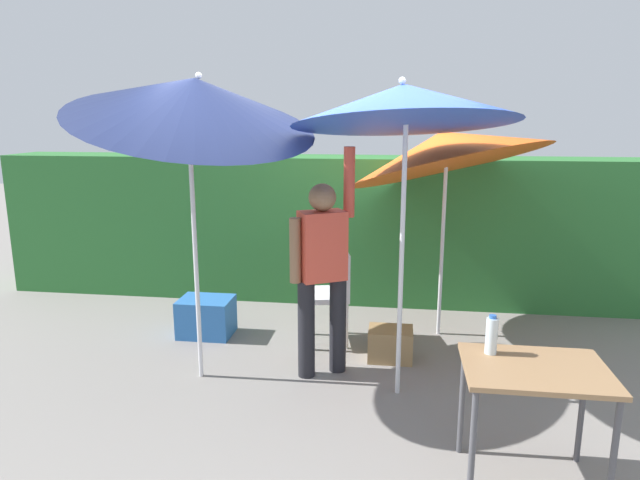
{
  "coord_description": "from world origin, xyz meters",
  "views": [
    {
      "loc": [
        0.62,
        -4.22,
        2.12
      ],
      "look_at": [
        0.0,
        0.3,
        1.1
      ],
      "focal_mm": 31.39,
      "sensor_mm": 36.0,
      "label": 1
    }
  ],
  "objects": [
    {
      "name": "crate_cardboard",
      "position": [
        0.61,
        0.45,
        0.14
      ],
      "size": [
        0.39,
        0.3,
        0.28
      ],
      "primitive_type": "cube",
      "color": "#9E7A4C",
      "rests_on": "ground_plane"
    },
    {
      "name": "umbrella_orange",
      "position": [
        0.66,
        -0.17,
        2.19
      ],
      "size": [
        1.62,
        1.63,
        2.47
      ],
      "color": "silver",
      "rests_on": "ground_plane"
    },
    {
      "name": "umbrella_rainbow",
      "position": [
        -0.91,
        -0.07,
        2.23
      ],
      "size": [
        1.99,
        1.92,
        2.77
      ],
      "color": "silver",
      "rests_on": "ground_plane"
    },
    {
      "name": "umbrella_yellow",
      "position": [
        1.05,
        1.07,
        1.82
      ],
      "size": [
        1.97,
        1.9,
        2.34
      ],
      "color": "silver",
      "rests_on": "ground_plane"
    },
    {
      "name": "folding_table",
      "position": [
        1.43,
        -1.17,
        0.65
      ],
      "size": [
        0.8,
        0.6,
        0.74
      ],
      "color": "#4C4C51",
      "rests_on": "ground_plane"
    },
    {
      "name": "bottle_water",
      "position": [
        1.21,
        -1.02,
        0.85
      ],
      "size": [
        0.07,
        0.07,
        0.24
      ],
      "color": "silver",
      "rests_on": "folding_table"
    },
    {
      "name": "ground_plane",
      "position": [
        0.0,
        0.0,
        0.0
      ],
      "size": [
        24.0,
        24.0,
        0.0
      ],
      "primitive_type": "plane",
      "color": "gray"
    },
    {
      "name": "hedge_row",
      "position": [
        0.0,
        2.16,
        0.83
      ],
      "size": [
        8.0,
        0.7,
        1.66
      ],
      "primitive_type": "cube",
      "color": "#2D7033",
      "rests_on": "ground_plane"
    },
    {
      "name": "chair_plastic",
      "position": [
        0.04,
        0.79,
        0.51
      ],
      "size": [
        0.52,
        0.52,
        0.89
      ],
      "color": "silver",
      "rests_on": "ground_plane"
    },
    {
      "name": "cooler_box",
      "position": [
        -1.19,
        0.77,
        0.19
      ],
      "size": [
        0.51,
        0.39,
        0.37
      ],
      "primitive_type": "cube",
      "color": "#2D6BB7",
      "rests_on": "ground_plane"
    },
    {
      "name": "person_vendor",
      "position": [
        0.05,
        0.1,
        0.93
      ],
      "size": [
        0.52,
        0.37,
        1.88
      ],
      "color": "black",
      "rests_on": "ground_plane"
    }
  ]
}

